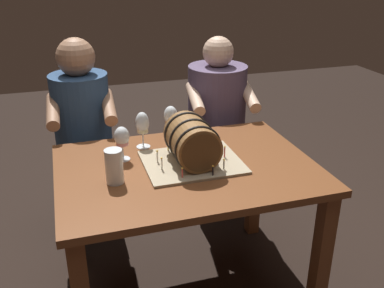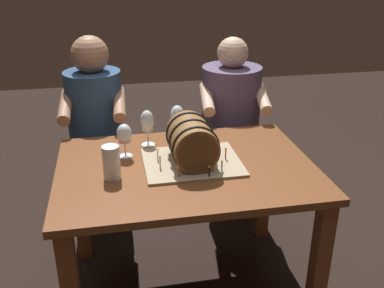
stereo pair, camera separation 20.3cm
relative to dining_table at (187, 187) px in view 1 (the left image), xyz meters
The scene contains 9 objects.
ground_plane 0.61m from the dining_table, ahead, with size 8.00×8.00×0.00m, color black.
dining_table is the anchor object (origin of this frame).
barrel_cake 0.22m from the dining_table, 27.18° to the left, with size 0.45×0.38×0.23m.
wine_glass_rose 0.39m from the dining_table, 150.55° to the left, with size 0.07×0.07×0.17m.
wine_glass_white 0.39m from the dining_table, 119.20° to the left, with size 0.07×0.07×0.19m.
wine_glass_amber 0.42m from the dining_table, 87.51° to the left, with size 0.07×0.07×0.18m.
beer_pint 0.39m from the dining_table, 169.47° to the right, with size 0.08×0.08×0.15m.
person_seated_left 0.85m from the dining_table, 119.81° to the left, with size 0.38×0.47×1.21m.
person_seated_right 0.85m from the dining_table, 60.22° to the left, with size 0.44×0.52×1.18m.
Camera 1 is at (-0.52, -1.76, 1.64)m, focal length 40.83 mm.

